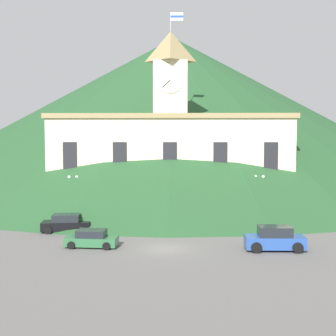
{
  "coord_description": "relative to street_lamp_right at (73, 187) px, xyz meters",
  "views": [
    {
      "loc": [
        1.16,
        -40.15,
        10.24
      ],
      "look_at": [
        0.0,
        7.29,
        6.53
      ],
      "focal_mm": 50.0,
      "sensor_mm": 36.0,
      "label": 1
    }
  ],
  "objects": [
    {
      "name": "street_lamp_center",
      "position": [
        22.05,
        0.0,
        0.06
      ],
      "size": [
        1.26,
        0.36,
        5.13
      ],
      "color": "black",
      "rests_on": "ground"
    },
    {
      "name": "car_green_wagon",
      "position": [
        4.84,
        -14.21,
        -2.94
      ],
      "size": [
        4.73,
        2.41,
        1.55
      ],
      "rotation": [
        0.0,
        0.0,
        3.06
      ],
      "color": "#2D663D",
      "rests_on": "ground"
    },
    {
      "name": "car_blue_van",
      "position": [
        20.88,
        -14.95,
        -2.69
      ],
      "size": [
        5.11,
        2.38,
        2.1
      ],
      "rotation": [
        0.0,
        0.0,
        0.01
      ],
      "color": "#284C99",
      "rests_on": "ground"
    },
    {
      "name": "car_gray_pickup",
      "position": [
        8.51,
        -5.07,
        -2.85
      ],
      "size": [
        5.34,
        2.46,
        1.75
      ],
      "rotation": [
        0.0,
        0.0,
        0.02
      ],
      "color": "slate",
      "rests_on": "ground"
    },
    {
      "name": "ground_plane",
      "position": [
        11.47,
        -14.74,
        -3.66
      ],
      "size": [
        160.0,
        160.0,
        0.0
      ],
      "primitive_type": "plane",
      "color": "#605E5B"
    },
    {
      "name": "street_lamp_right",
      "position": [
        0.0,
        0.0,
        0.0
      ],
      "size": [
        1.26,
        0.36,
        5.03
      ],
      "color": "black",
      "rests_on": "ground"
    },
    {
      "name": "hillside_backdrop",
      "position": [
        11.47,
        42.87,
        11.04
      ],
      "size": [
        106.72,
        106.72,
        29.4
      ],
      "primitive_type": "cone",
      "color": "#234C28",
      "rests_on": "ground"
    },
    {
      "name": "civic_building",
      "position": [
        11.47,
        6.08,
        3.36
      ],
      "size": [
        31.27,
        8.64,
        25.45
      ],
      "color": "beige",
      "rests_on": "ground"
    },
    {
      "name": "street_lamp_far_left",
      "position": [
        12.21,
        0.0,
        0.04
      ],
      "size": [
        1.26,
        0.36,
        5.1
      ],
      "color": "black",
      "rests_on": "ground"
    },
    {
      "name": "banner_fence",
      "position": [
        11.47,
        -1.18,
        -2.29
      ],
      "size": [
        26.08,
        0.12,
        2.73
      ],
      "color": "#2347B2",
      "rests_on": "ground"
    },
    {
      "name": "car_black_suv",
      "position": [
        1.05,
        -7.89,
        -2.83
      ],
      "size": [
        5.08,
        2.77,
        1.8
      ],
      "rotation": [
        0.0,
        0.0,
        3.24
      ],
      "color": "black",
      "rests_on": "ground"
    },
    {
      "name": "pedestrian",
      "position": [
        15.12,
        -5.53,
        -2.69
      ],
      "size": [
        0.52,
        0.52,
        1.77
      ],
      "rotation": [
        0.0,
        0.0,
        5.26
      ],
      "color": "#4C4C4C",
      "rests_on": "ground"
    }
  ]
}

